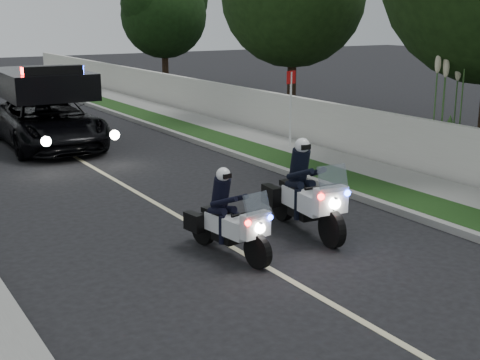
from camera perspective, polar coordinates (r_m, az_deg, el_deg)
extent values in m
plane|color=black|center=(10.06, 6.77, -10.07)|extent=(120.00, 120.00, 0.00)
cube|color=gray|center=(20.17, -1.79, 2.74)|extent=(0.20, 60.00, 0.15)
cube|color=#193814|center=(20.52, -0.10, 2.96)|extent=(1.20, 60.00, 0.16)
cube|color=gray|center=(21.22, 2.89, 3.32)|extent=(1.40, 60.00, 0.16)
cube|color=beige|center=(21.68, 5.09, 5.33)|extent=(0.22, 60.00, 1.50)
cube|color=#BFB78C|center=(18.53, -12.83, 1.11)|extent=(0.12, 50.00, 0.01)
imported|color=black|center=(21.78, -16.41, 2.83)|extent=(2.89, 5.93, 2.84)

